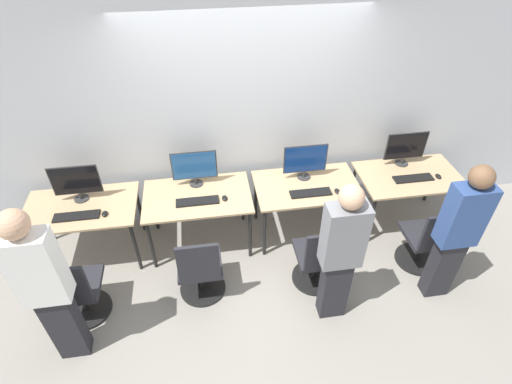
# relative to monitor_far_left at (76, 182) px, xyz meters

# --- Properties ---
(ground_plane) EXTENTS (20.00, 20.00, 0.00)m
(ground_plane) POSITION_rel_monitor_far_left_xyz_m (1.85, -0.50, -0.94)
(ground_plane) COLOR gray
(wall_back) EXTENTS (12.00, 0.05, 2.80)m
(wall_back) POSITION_rel_monitor_far_left_xyz_m (1.85, 0.35, 0.46)
(wall_back) COLOR #B7BCC1
(wall_back) RESTS_ON ground_plane
(desk_far_left) EXTENTS (1.17, 0.73, 0.71)m
(desk_far_left) POSITION_rel_monitor_far_left_xyz_m (0.00, -0.14, -0.30)
(desk_far_left) COLOR tan
(desk_far_left) RESTS_ON ground_plane
(monitor_far_left) EXTENTS (0.50, 0.16, 0.43)m
(monitor_far_left) POSITION_rel_monitor_far_left_xyz_m (0.00, 0.00, 0.00)
(monitor_far_left) COLOR #2D2D2D
(monitor_far_left) RESTS_ON desk_far_left
(keyboard_far_left) EXTENTS (0.46, 0.13, 0.02)m
(keyboard_far_left) POSITION_rel_monitor_far_left_xyz_m (-0.00, -0.29, -0.22)
(keyboard_far_left) COLOR black
(keyboard_far_left) RESTS_ON desk_far_left
(mouse_far_left) EXTENTS (0.06, 0.09, 0.03)m
(mouse_far_left) POSITION_rel_monitor_far_left_xyz_m (0.28, -0.30, -0.22)
(mouse_far_left) COLOR black
(mouse_far_left) RESTS_ON desk_far_left
(office_chair_far_left) EXTENTS (0.48, 0.48, 0.87)m
(office_chair_far_left) POSITION_rel_monitor_far_left_xyz_m (0.04, -0.99, -0.59)
(office_chair_far_left) COLOR black
(office_chair_far_left) RESTS_ON ground_plane
(person_far_left) EXTENTS (0.36, 0.23, 1.72)m
(person_far_left) POSITION_rel_monitor_far_left_xyz_m (0.02, -1.35, 0.00)
(person_far_left) COLOR #232328
(person_far_left) RESTS_ON ground_plane
(desk_left) EXTENTS (1.17, 0.73, 0.71)m
(desk_left) POSITION_rel_monitor_far_left_xyz_m (1.24, -0.14, -0.30)
(desk_left) COLOR tan
(desk_left) RESTS_ON ground_plane
(monitor_left) EXTENTS (0.50, 0.16, 0.43)m
(monitor_left) POSITION_rel_monitor_far_left_xyz_m (1.24, 0.08, 0.00)
(monitor_left) COLOR #2D2D2D
(monitor_left) RESTS_ON desk_left
(keyboard_left) EXTENTS (0.46, 0.13, 0.02)m
(keyboard_left) POSITION_rel_monitor_far_left_xyz_m (1.24, -0.24, -0.22)
(keyboard_left) COLOR black
(keyboard_left) RESTS_ON desk_left
(mouse_left) EXTENTS (0.06, 0.09, 0.03)m
(mouse_left) POSITION_rel_monitor_far_left_xyz_m (1.53, -0.24, -0.22)
(mouse_left) COLOR black
(mouse_left) RESTS_ON desk_left
(office_chair_left) EXTENTS (0.48, 0.48, 0.87)m
(office_chair_left) POSITION_rel_monitor_far_left_xyz_m (1.21, -0.90, -0.59)
(office_chair_left) COLOR black
(office_chair_left) RESTS_ON ground_plane
(desk_right) EXTENTS (1.17, 0.73, 0.71)m
(desk_right) POSITION_rel_monitor_far_left_xyz_m (2.47, -0.14, -0.30)
(desk_right) COLOR tan
(desk_right) RESTS_ON ground_plane
(monitor_right) EXTENTS (0.50, 0.16, 0.43)m
(monitor_right) POSITION_rel_monitor_far_left_xyz_m (2.47, 0.02, 0.00)
(monitor_right) COLOR #2D2D2D
(monitor_right) RESTS_ON desk_right
(keyboard_right) EXTENTS (0.46, 0.13, 0.02)m
(keyboard_right) POSITION_rel_monitor_far_left_xyz_m (2.47, -0.29, -0.22)
(keyboard_right) COLOR black
(keyboard_right) RESTS_ON desk_right
(mouse_right) EXTENTS (0.06, 0.09, 0.03)m
(mouse_right) POSITION_rel_monitor_far_left_xyz_m (2.77, -0.31, -0.22)
(mouse_right) COLOR black
(mouse_right) RESTS_ON desk_right
(office_chair_right) EXTENTS (0.48, 0.48, 0.87)m
(office_chair_right) POSITION_rel_monitor_far_left_xyz_m (2.41, -0.94, -0.59)
(office_chair_right) COLOR black
(office_chair_right) RESTS_ON ground_plane
(person_right) EXTENTS (0.36, 0.21, 1.60)m
(person_right) POSITION_rel_monitor_far_left_xyz_m (2.46, -1.31, -0.07)
(person_right) COLOR #232328
(person_right) RESTS_ON ground_plane
(desk_far_right) EXTENTS (1.17, 0.73, 0.71)m
(desk_far_right) POSITION_rel_monitor_far_left_xyz_m (3.71, -0.14, -0.30)
(desk_far_right) COLOR tan
(desk_far_right) RESTS_ON ground_plane
(monitor_far_right) EXTENTS (0.50, 0.16, 0.43)m
(monitor_far_right) POSITION_rel_monitor_far_left_xyz_m (3.71, 0.10, 0.00)
(monitor_far_right) COLOR #2D2D2D
(monitor_far_right) RESTS_ON desk_far_right
(keyboard_far_right) EXTENTS (0.46, 0.13, 0.02)m
(keyboard_far_right) POSITION_rel_monitor_far_left_xyz_m (3.71, -0.21, -0.22)
(keyboard_far_right) COLOR black
(keyboard_far_right) RESTS_ON desk_far_right
(mouse_far_right) EXTENTS (0.06, 0.09, 0.03)m
(mouse_far_right) POSITION_rel_monitor_far_left_xyz_m (4.01, -0.23, -0.22)
(mouse_far_right) COLOR black
(mouse_far_right) RESTS_ON desk_far_right
(office_chair_far_right) EXTENTS (0.48, 0.48, 0.87)m
(office_chair_far_right) POSITION_rel_monitor_far_left_xyz_m (3.64, -0.86, -0.59)
(office_chair_far_right) COLOR black
(office_chair_far_right) RESTS_ON ground_plane
(person_far_right) EXTENTS (0.36, 0.21, 1.61)m
(person_far_right) POSITION_rel_monitor_far_left_xyz_m (3.61, -1.23, -0.07)
(person_far_right) COLOR #232328
(person_far_right) RESTS_ON ground_plane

